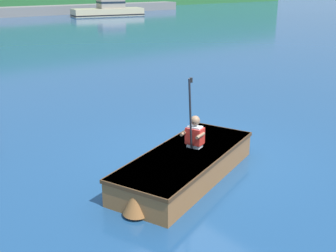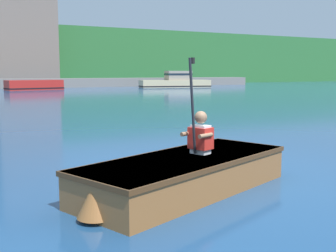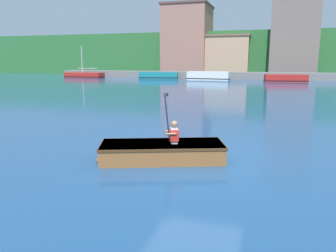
{
  "view_description": "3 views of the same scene",
  "coord_description": "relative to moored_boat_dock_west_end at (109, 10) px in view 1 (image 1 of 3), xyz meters",
  "views": [
    {
      "loc": [
        -5.12,
        -5.49,
        3.21
      ],
      "look_at": [
        -0.77,
        0.02,
        0.81
      ],
      "focal_mm": 45.0,
      "sensor_mm": 36.0,
      "label": 1
    },
    {
      "loc": [
        -3.48,
        -5.11,
        1.55
      ],
      "look_at": [
        -0.77,
        0.02,
        0.81
      ],
      "focal_mm": 45.0,
      "sensor_mm": 36.0,
      "label": 2
    },
    {
      "loc": [
        1.8,
        -8.16,
        2.55
      ],
      "look_at": [
        -0.77,
        0.02,
        0.81
      ],
      "focal_mm": 35.0,
      "sensor_mm": 36.0,
      "label": 3
    }
  ],
  "objects": [
    {
      "name": "person_paddler",
      "position": [
        -17.74,
        -32.9,
        0.14
      ],
      "size": [
        0.42,
        0.42,
        1.28
      ],
      "color": "silver",
      "rests_on": "rowboat_foreground"
    },
    {
      "name": "ground_plane",
      "position": [
        -17.24,
        -32.53,
        -0.58
      ],
      "size": [
        300.0,
        300.0,
        0.0
      ],
      "primitive_type": "plane",
      "color": "navy"
    },
    {
      "name": "moored_boat_dock_west_end",
      "position": [
        0.0,
        0.0,
        0.0
      ],
      "size": [
        7.4,
        3.65,
        1.66
      ],
      "color": "#CCB789",
      "rests_on": "ground"
    },
    {
      "name": "rowboat_foreground",
      "position": [
        -18.06,
        -33.02,
        -0.32
      ],
      "size": [
        3.35,
        2.21,
        0.46
      ],
      "color": "#935B2D",
      "rests_on": "ground"
    }
  ]
}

